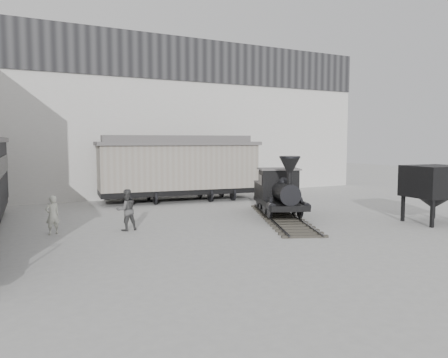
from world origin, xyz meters
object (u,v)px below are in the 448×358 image
boxcar (179,167)px  visitor_b (126,210)px  coal_hopper (434,186)px  locomotive (280,195)px  visitor_a (52,215)px

boxcar → visitor_b: bearing=-118.1°
boxcar → coal_hopper: size_ratio=3.92×
locomotive → boxcar: size_ratio=0.83×
boxcar → coal_hopper: 14.79m
boxcar → visitor_a: (-8.39, -6.99, -1.39)m
boxcar → visitor_b: (-5.48, -7.62, -1.30)m
visitor_b → coal_hopper: coal_hopper is taller
visitor_a → visitor_b: 2.98m
locomotive → coal_hopper: bearing=-17.1°
locomotive → boxcar: boxcar is taller
locomotive → boxcar: bearing=129.0°
coal_hopper → boxcar: bearing=126.2°
locomotive → boxcar: (-2.27, 7.95, 1.06)m
boxcar → visitor_a: boxcar is taller
coal_hopper → visitor_a: bearing=165.4°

